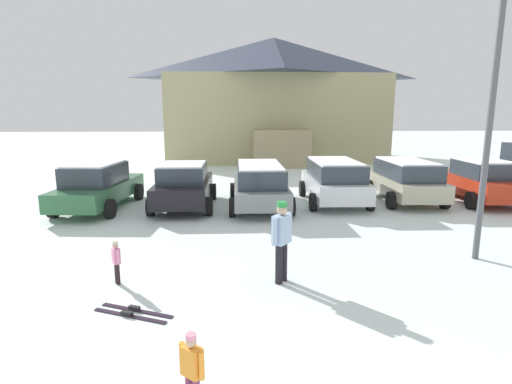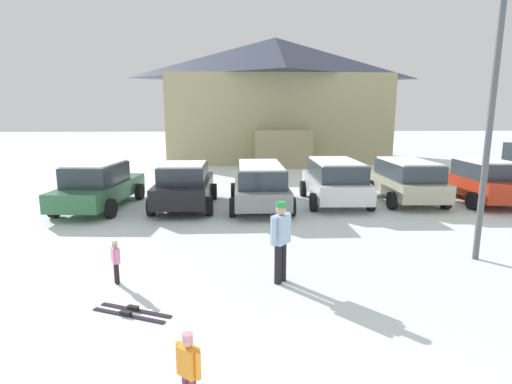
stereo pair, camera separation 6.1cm
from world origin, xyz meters
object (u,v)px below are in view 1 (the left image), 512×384
parked_red_sedan (481,181)px  skier_adult_in_blue_parka (282,237)px  lamp_post (491,109)px  skier_child_in_orange_jacket (192,369)px  parked_black_sedan (184,185)px  ski_lodge (273,99)px  parked_green_coupe (98,185)px  parked_beige_suv (406,179)px  parked_grey_wagon (259,183)px  pair_of_skis (133,312)px  parked_white_suv (334,180)px  skier_child_in_pink_snowsuit (116,260)px

parked_red_sedan → skier_adult_in_blue_parka: 11.18m
lamp_post → skier_child_in_orange_jacket: bearing=-143.7°
parked_black_sedan → ski_lodge: bearing=73.0°
ski_lodge → parked_green_coupe: (-8.15, -16.58, -3.71)m
parked_beige_suv → ski_lodge: bearing=101.8°
parked_grey_wagon → skier_adult_in_blue_parka: 6.77m
parked_black_sedan → pair_of_skis: parked_black_sedan is taller
ski_lodge → parked_black_sedan: (-5.08, -16.64, -3.72)m
lamp_post → parked_black_sedan: bearing=141.9°
parked_grey_wagon → parked_black_sedan: bearing=178.6°
parked_white_suv → skier_adult_in_blue_parka: size_ratio=2.62×
parked_black_sedan → parked_beige_suv: bearing=3.0°
parked_green_coupe → skier_child_in_pink_snowsuit: (2.44, -6.76, -0.34)m
skier_child_in_pink_snowsuit → skier_adult_in_blue_parka: bearing=-2.4°
parked_white_suv → lamp_post: (1.78, -6.20, 2.56)m
parked_red_sedan → skier_child_in_pink_snowsuit: bearing=-150.0°
pair_of_skis → parked_green_coupe: bearing=110.6°
parked_green_coupe → parked_beige_suv: parked_green_coupe is taller
parked_white_suv → skier_adult_in_blue_parka: 7.81m
parked_white_suv → lamp_post: bearing=-74.0°
ski_lodge → lamp_post: 22.60m
parked_green_coupe → skier_child_in_pink_snowsuit: bearing=-70.1°
ski_lodge → parked_black_sedan: size_ratio=3.76×
parked_white_suv → pair_of_skis: bearing=-124.2°
parked_black_sedan → parked_beige_suv: (8.47, 0.44, 0.05)m
skier_child_in_orange_jacket → skier_child_in_pink_snowsuit: bearing=116.3°
parked_black_sedan → skier_child_in_pink_snowsuit: size_ratio=4.74×
parked_white_suv → skier_adult_in_blue_parka: skier_adult_in_blue_parka is taller
parked_green_coupe → lamp_post: bearing=-29.3°
lamp_post → parked_beige_suv: bearing=80.5°
skier_child_in_orange_jacket → ski_lodge: bearing=81.8°
parked_green_coupe → parked_grey_wagon: (5.81, -0.12, 0.03)m
parked_white_suv → skier_child_in_pink_snowsuit: parked_white_suv is taller
skier_child_in_orange_jacket → parked_green_coupe: bearing=112.2°
parked_grey_wagon → skier_child_in_orange_jacket: bearing=-98.5°
parked_beige_suv → skier_child_in_pink_snowsuit: bearing=-141.9°
parked_red_sedan → lamp_post: (-3.94, -6.02, 2.62)m
parked_black_sedan → parked_white_suv: 5.65m
ski_lodge → lamp_post: (2.33, -22.45, -1.09)m
parked_red_sedan → skier_adult_in_blue_parka: skier_adult_in_blue_parka is taller
skier_adult_in_blue_parka → parked_white_suv: bearing=67.6°
skier_child_in_pink_snowsuit → skier_adult_in_blue_parka: 3.32m
parked_white_suv → parked_beige_suv: 2.83m
parked_red_sedan → skier_child_in_pink_snowsuit: parked_red_sedan is taller
parked_beige_suv → skier_child_in_orange_jacket: size_ratio=4.27×
pair_of_skis → parked_red_sedan: bearing=35.7°
parked_green_coupe → lamp_post: 12.30m
lamp_post → parked_green_coupe: bearing=150.7°
parked_black_sedan → skier_adult_in_blue_parka: size_ratio=2.54×
parked_white_suv → parked_red_sedan: parked_white_suv is taller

